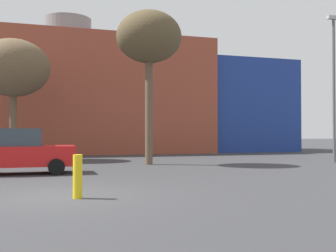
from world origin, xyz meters
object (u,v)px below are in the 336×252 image
parked_car_2 (19,151)px  street_lamp (334,80)px  bare_tree_0 (13,68)px  bollard_yellow_0 (78,176)px  bare_tree_1 (149,39)px

parked_car_2 → street_lamp: bearing=6.2°
bare_tree_0 → bollard_yellow_0: size_ratio=6.70×
bare_tree_0 → bollard_yellow_0: bearing=-80.7°
parked_car_2 → bollard_yellow_0: bearing=-75.8°
bollard_yellow_0 → bare_tree_1: bearing=66.5°
parked_car_2 → bare_tree_0: 10.22m
parked_car_2 → bollard_yellow_0: parked_car_2 is taller
bare_tree_0 → street_lamp: size_ratio=0.88×
parked_car_2 → bare_tree_1: (6.37, 3.41, 5.85)m
parked_car_2 → bare_tree_1: size_ratio=0.52×
bare_tree_0 → bollard_yellow_0: bare_tree_0 is taller
bollard_yellow_0 → street_lamp: (15.22, 8.95, 4.22)m
bollard_yellow_0 → parked_car_2: bearing=104.2°
bare_tree_0 → bare_tree_1: size_ratio=0.91×
bollard_yellow_0 → street_lamp: bearing=30.5°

